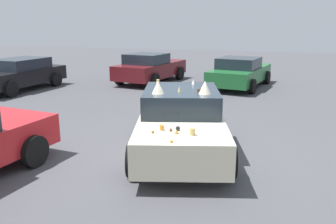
{
  "coord_description": "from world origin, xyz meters",
  "views": [
    {
      "loc": [
        -7.31,
        -1.99,
        2.83
      ],
      "look_at": [
        0.0,
        0.3,
        0.9
      ],
      "focal_mm": 38.08,
      "sensor_mm": 36.0,
      "label": 1
    }
  ],
  "objects_px": {
    "art_car_decorated": "(181,121)",
    "parked_sedan_far_left": "(150,68)",
    "parked_sedan_far_right": "(19,74)",
    "parked_sedan_behind_left": "(240,72)"
  },
  "relations": [
    {
      "from": "parked_sedan_far_right",
      "to": "parked_sedan_behind_left",
      "type": "xyz_separation_m",
      "value": [
        3.52,
        -8.99,
        -0.02
      ]
    },
    {
      "from": "parked_sedan_far_left",
      "to": "parked_sedan_far_right",
      "type": "distance_m",
      "value": 5.89
    },
    {
      "from": "parked_sedan_behind_left",
      "to": "art_car_decorated",
      "type": "bearing_deg",
      "value": -172.2
    },
    {
      "from": "parked_sedan_far_right",
      "to": "parked_sedan_behind_left",
      "type": "distance_m",
      "value": 9.65
    },
    {
      "from": "art_car_decorated",
      "to": "parked_sedan_far_left",
      "type": "bearing_deg",
      "value": -171.39
    },
    {
      "from": "art_car_decorated",
      "to": "parked_sedan_behind_left",
      "type": "height_order",
      "value": "art_car_decorated"
    },
    {
      "from": "art_car_decorated",
      "to": "parked_sedan_far_right",
      "type": "height_order",
      "value": "art_car_decorated"
    },
    {
      "from": "art_car_decorated",
      "to": "parked_sedan_behind_left",
      "type": "distance_m",
      "value": 8.77
    },
    {
      "from": "parked_sedan_far_right",
      "to": "parked_sedan_behind_left",
      "type": "height_order",
      "value": "parked_sedan_behind_left"
    },
    {
      "from": "art_car_decorated",
      "to": "parked_sedan_far_left",
      "type": "distance_m",
      "value": 9.66
    }
  ]
}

